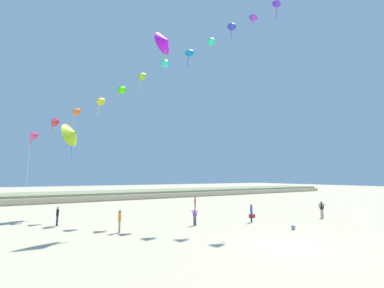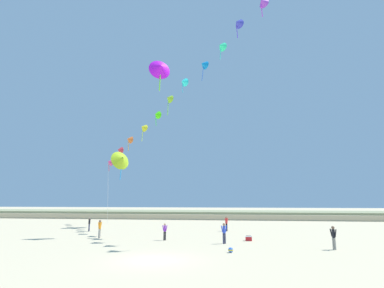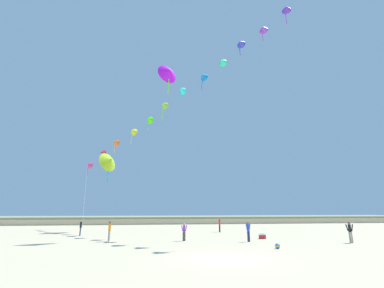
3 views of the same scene
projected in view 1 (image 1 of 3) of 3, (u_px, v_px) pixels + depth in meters
The scene contains 13 objects.
ground_plane at pixel (290, 247), 16.02m from camera, with size 240.00×240.00×0.00m, color beige.
dune_ridge at pixel (112, 195), 52.60m from camera, with size 120.00×13.14×1.37m.
person_near_left at pixel (195, 203), 33.42m from camera, with size 0.41×0.54×1.72m.
person_near_right at pixel (251, 212), 24.76m from camera, with size 0.56×0.38×1.72m.
person_mid_center at pixel (120, 220), 20.21m from camera, with size 0.24×0.61×1.73m.
person_far_left at pixel (195, 215), 23.13m from camera, with size 0.54×0.22×1.54m.
person_far_right at pixel (322, 208), 27.35m from camera, with size 0.41×0.55×1.73m.
person_far_center at pixel (57, 215), 23.10m from camera, with size 0.23×0.58×1.65m.
kite_banner_string at pixel (155, 69), 32.36m from camera, with size 26.83×19.23×27.02m.
large_kite_low_lead at pixel (165, 42), 27.41m from camera, with size 2.86×2.36×4.15m.
large_kite_mid_trail at pixel (73, 134), 29.67m from camera, with size 3.11×3.24×4.36m.
beach_cooler at pixel (252, 216), 27.58m from camera, with size 0.58×0.41×0.46m.
beach_ball at pixel (293, 227), 21.34m from camera, with size 0.36×0.36×0.36m.
Camera 1 is at (-13.95, -11.06, 4.38)m, focal length 24.00 mm.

